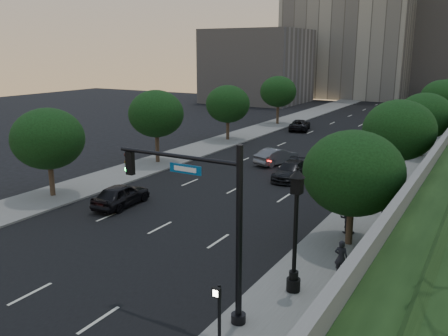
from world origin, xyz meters
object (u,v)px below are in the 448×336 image
Objects in this scene: traffic_signal_mast at (213,230)px; sedan_near_left at (121,195)px; street_lamp at (295,236)px; sedan_near_right at (291,171)px; sedan_far_right at (378,134)px; sedan_far_left at (300,125)px; pedestrian_a at (341,258)px; pedestrian_c at (385,203)px; pedestrian_b at (348,218)px; sedan_mid_left at (277,156)px.

traffic_signal_mast is 15.35m from sedan_near_left.
street_lamp is 18.81m from sedan_near_right.
sedan_far_right is at bearing 80.35° from sedan_near_right.
pedestrian_a is at bearing 99.33° from sedan_far_left.
traffic_signal_mast reaches higher than sedan_far_left.
traffic_signal_mast is 15.69m from pedestrian_c.
street_lamp reaches higher than pedestrian_b.
sedan_near_left is at bearing -7.32° from pedestrian_b.
pedestrian_a is at bearing 60.67° from traffic_signal_mast.
traffic_signal_mast is at bearing 62.30° from pedestrian_b.
sedan_far_right is 26.96m from pedestrian_c.
traffic_signal_mast is 45.69m from sedan_far_left.
traffic_signal_mast is 4.05× the size of pedestrian_b.
pedestrian_c reaches higher than sedan_far_left.
pedestrian_c is at bearing 159.33° from sedan_mid_left.
sedan_far_right is at bearing 94.24° from traffic_signal_mast.
sedan_mid_left is at bearing -107.97° from sedan_near_left.
sedan_near_right is at bearing 95.06° from sedan_far_left.
street_lamp is 3.23m from pedestrian_a.
pedestrian_a is 1.10× the size of pedestrian_c.
pedestrian_b is at bearing 79.50° from traffic_signal_mast.
traffic_signal_mast is 1.53× the size of sedan_near_left.
traffic_signal_mast is 26.29m from sedan_mid_left.
pedestrian_c is (-0.02, 9.32, -0.07)m from pedestrian_a.
pedestrian_b reaches higher than sedan_near_left.
traffic_signal_mast is 1.44× the size of sedan_near_right.
pedestrian_b reaches higher than sedan_near_right.
sedan_far_right is (2.24, 20.75, 0.02)m from sedan_near_right.
sedan_near_right is at bearing 112.82° from street_lamp.
sedan_near_left is 14.71m from pedestrian_b.
pedestrian_c is (1.28, 11.78, -1.72)m from street_lamp.
pedestrian_b is at bearing -55.87° from sedan_near_right.
pedestrian_b is (2.04, 11.04, -2.66)m from traffic_signal_mast.
sedan_near_right is (8.22, -22.97, 0.00)m from sedan_far_left.
street_lamp reaches higher than sedan_far_left.
pedestrian_b is (7.35, -9.54, 0.31)m from sedan_near_right.
pedestrian_b reaches higher than sedan_mid_left.
sedan_far_right is at bearing -97.63° from pedestrian_b.
pedestrian_a is 9.32m from pedestrian_c.
street_lamp is (1.95, 3.33, -1.04)m from traffic_signal_mast.
street_lamp is at bearing 134.76° from sedan_mid_left.
street_lamp reaches higher than pedestrian_a.
traffic_signal_mast is at bearing -120.38° from street_lamp.
sedan_near_right is at bearing -61.91° from pedestrian_a.
sedan_mid_left is 0.93× the size of sedan_near_right.
street_lamp is 38.37m from sedan_far_right.
sedan_far_right is at bearing -81.89° from pedestrian_a.
street_lamp reaches higher than sedan_mid_left.
traffic_signal_mast is at bearing 92.62° from sedan_far_left.
street_lamp is 3.35× the size of pedestrian_a.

